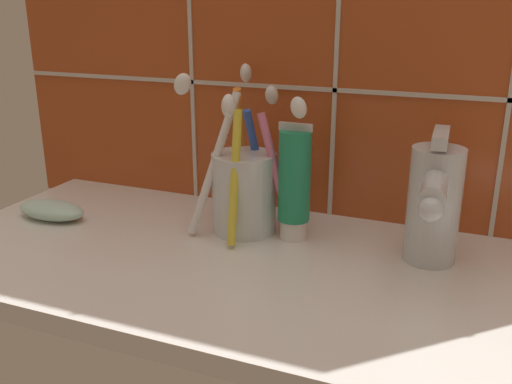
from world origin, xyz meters
TOP-DOWN VIEW (x-y plane):
  - sink_counter at (0.00, 0.00)cm, footprint 72.24×31.57cm
  - tile_wall_backsplash at (0.01, 16.03)cm, footprint 82.24×1.72cm
  - toothbrush_cup at (-5.78, 6.90)cm, footprint 13.82×14.29cm
  - toothpaste_tube at (0.42, 6.86)cm, footprint 3.58×3.41cm
  - sink_faucet at (14.22, 5.96)cm, footprint 5.05×12.17cm
  - soap_bar at (-28.18, 1.58)cm, footprint 8.71×4.35cm

SIDE VIEW (x-z plane):
  - sink_counter at x=0.00cm, z-range 0.00..2.00cm
  - soap_bar at x=-28.18cm, z-range 2.00..4.11cm
  - toothbrush_cup at x=-5.78cm, z-range -1.68..16.18cm
  - toothpaste_tube at x=0.42cm, z-range 1.90..14.53cm
  - sink_faucet at x=14.22cm, z-range 1.84..14.86cm
  - tile_wall_backsplash at x=0.01cm, z-range 0.01..44.48cm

